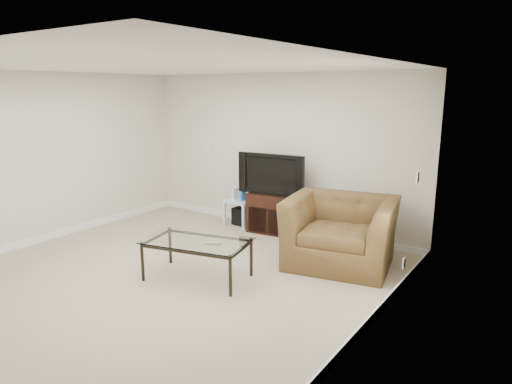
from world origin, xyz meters
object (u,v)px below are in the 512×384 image
Objects in this scene: tv_stand at (274,212)px; recliner at (341,220)px; television at (274,173)px; coffee_table at (198,259)px; subwoofer at (243,216)px; side_table at (241,212)px.

recliner is (1.46, -0.70, 0.27)m from tv_stand.
coffee_table is at bearing -89.41° from television.
coffee_table is at bearing -90.20° from tv_stand.
coffee_table is (0.24, -2.12, -0.08)m from tv_stand.
recliner reaches higher than coffee_table.
television is 3.69× the size of subwoofer.
subwoofer is (-0.64, 0.05, -0.81)m from television.
tv_stand reaches higher than subwoofer.
tv_stand reaches higher than side_table.
side_table is 0.33× the size of recliner.
television is 0.84× the size of coffee_table.
side_table is at bearing -146.33° from subwoofer.
side_table is 0.36× the size of coffee_table.
television is at bearing -4.41° from subwoofer.
subwoofer is at bearing 169.74° from television.
tv_stand is 0.73× the size of television.
recliner is (2.12, -0.70, 0.38)m from side_table.
tv_stand is 0.62× the size of coffee_table.
coffee_table is (0.90, -2.12, 0.03)m from side_table.
subwoofer is (-0.64, 0.02, -0.17)m from tv_stand.
television reaches higher than recliner.
side_table is 2.30m from coffee_table.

